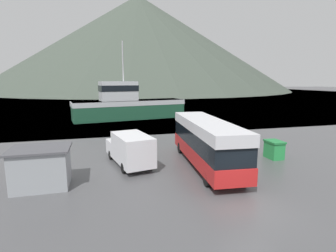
{
  "coord_description": "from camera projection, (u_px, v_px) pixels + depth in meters",
  "views": [
    {
      "loc": [
        -6.74,
        -10.46,
        6.14
      ],
      "look_at": [
        -0.75,
        12.34,
        2.0
      ],
      "focal_mm": 28.0,
      "sensor_mm": 36.0,
      "label": 1
    }
  ],
  "objects": [
    {
      "name": "ground_plane",
      "position": [
        247.0,
        208.0,
        12.71
      ],
      "size": [
        400.0,
        400.0,
        0.0
      ],
      "primitive_type": "plane",
      "color": "#4C4C4F"
    },
    {
      "name": "water_surface",
      "position": [
        111.0,
        91.0,
        144.34
      ],
      "size": [
        240.0,
        240.0,
        0.0
      ],
      "primitive_type": "plane",
      "color": "slate",
      "rests_on": "ground"
    },
    {
      "name": "hill_backdrop",
      "position": [
        139.0,
        44.0,
        167.68
      ],
      "size": [
        183.02,
        183.02,
        58.33
      ],
      "primitive_type": "cone",
      "color": "#424C42",
      "rests_on": "ground"
    },
    {
      "name": "tour_bus",
      "position": [
        206.0,
        141.0,
        18.74
      ],
      "size": [
        3.29,
        10.51,
        3.33
      ],
      "rotation": [
        0.0,
        0.0,
        -0.08
      ],
      "color": "red",
      "rests_on": "ground"
    },
    {
      "name": "delivery_van",
      "position": [
        130.0,
        148.0,
        18.99
      ],
      "size": [
        3.16,
        5.9,
        2.35
      ],
      "rotation": [
        0.0,
        0.0,
        0.2
      ],
      "color": "silver",
      "rests_on": "ground"
    },
    {
      "name": "fishing_boat",
      "position": [
        128.0,
        105.0,
        41.72
      ],
      "size": [
        18.15,
        7.08,
        12.04
      ],
      "rotation": [
        0.0,
        0.0,
        4.88
      ],
      "color": "#1E5138",
      "rests_on": "water_surface"
    },
    {
      "name": "storage_bin",
      "position": [
        274.0,
        149.0,
        20.74
      ],
      "size": [
        1.1,
        1.49,
        1.43
      ],
      "color": "green",
      "rests_on": "ground"
    },
    {
      "name": "dock_kiosk",
      "position": [
        41.0,
        167.0,
        15.12
      ],
      "size": [
        3.27,
        2.63,
        2.33
      ],
      "color": "#93999E",
      "rests_on": "ground"
    },
    {
      "name": "small_boat",
      "position": [
        110.0,
        113.0,
        45.86
      ],
      "size": [
        7.14,
        2.37,
        1.03
      ],
      "rotation": [
        0.0,
        0.0,
        4.82
      ],
      "color": "#19234C",
      "rests_on": "water_surface"
    }
  ]
}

